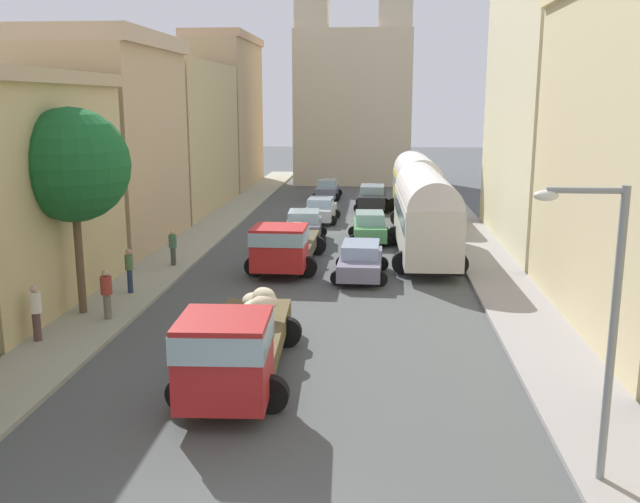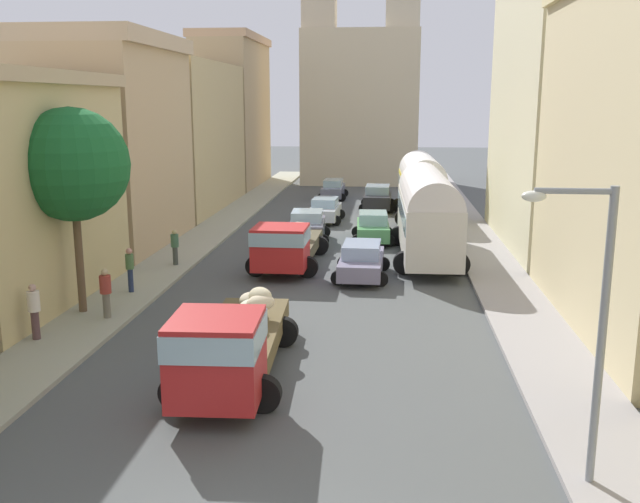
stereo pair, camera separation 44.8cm
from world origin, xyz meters
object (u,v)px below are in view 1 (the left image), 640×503
object	(u,v)px
car_2	(327,189)
parked_bus_0	(425,210)
cargo_truck_0	(236,343)
car_5	(372,197)
parked_bus_1	(416,184)
cargo_truck_1	(285,244)
car_4	(370,227)
pedestrian_3	(107,293)
car_0	(304,226)
car_3	(361,260)
pedestrian_0	(129,269)
pedestrian_1	(173,247)
car_1	(321,210)
pedestrian_2	(36,311)
streetlamp_near	(602,310)

from	to	relation	value
car_2	parked_bus_0	bearing A→B (deg)	-73.49
cargo_truck_0	car_5	size ratio (longest dim) A/B	1.76
parked_bus_1	cargo_truck_1	world-z (taller)	parked_bus_1
car_4	pedestrian_3	distance (m)	16.83
car_2	cargo_truck_0	bearing A→B (deg)	-89.82
car_0	car_3	world-z (taller)	car_0
parked_bus_0	car_3	size ratio (longest dim) A/B	2.28
cargo_truck_0	pedestrian_0	distance (m)	10.09
car_0	pedestrian_1	world-z (taller)	pedestrian_1
car_0	car_2	xyz separation A→B (m)	(0.11, 16.34, -0.07)
car_3	car_2	bearing A→B (deg)	97.26
parked_bus_1	car_5	size ratio (longest dim) A/B	1.87
car_1	pedestrian_2	distance (m)	23.68
pedestrian_1	parked_bus_0	bearing A→B (deg)	14.06
cargo_truck_0	pedestrian_2	size ratio (longest dim) A/B	4.12
cargo_truck_0	pedestrian_0	bearing A→B (deg)	124.67
cargo_truck_1	car_5	bearing A→B (deg)	78.15
cargo_truck_0	car_0	bearing A→B (deg)	90.67
car_1	pedestrian_1	world-z (taller)	pedestrian_1
car_1	car_5	bearing A→B (deg)	59.13
car_3	pedestrian_2	world-z (taller)	pedestrian_2
car_1	car_3	world-z (taller)	car_3
car_1	pedestrian_0	bearing A→B (deg)	-109.00
car_5	pedestrian_1	xyz separation A→B (m)	(-8.68, -17.77, 0.15)
parked_bus_1	cargo_truck_1	bearing A→B (deg)	-114.75
pedestrian_2	car_2	bearing A→B (deg)	78.68
car_0	car_5	xyz separation A→B (m)	(3.51, 11.34, 0.01)
pedestrian_0	pedestrian_3	xyz separation A→B (m)	(0.35, -3.20, -0.04)
streetlamp_near	pedestrian_1	bearing A→B (deg)	127.69
car_1	pedestrian_2	xyz separation A→B (m)	(-6.86, -22.66, 0.32)
parked_bus_1	pedestrian_1	bearing A→B (deg)	-129.04
pedestrian_1	streetlamp_near	size ratio (longest dim) A/B	0.29
cargo_truck_0	pedestrian_3	xyz separation A→B (m)	(-5.38, 5.09, -0.22)
car_4	pedestrian_0	xyz separation A→B (m)	(-8.95, -11.27, 0.30)
parked_bus_1	car_3	distance (m)	15.48
car_4	car_5	distance (m)	11.10
pedestrian_2	streetlamp_near	distance (m)	16.06
car_3	pedestrian_3	size ratio (longest dim) A/B	2.38
cargo_truck_1	car_1	bearing A→B (deg)	87.29
car_2	pedestrian_1	distance (m)	23.37
cargo_truck_0	car_3	bearing A→B (deg)	76.21
cargo_truck_0	car_1	distance (m)	25.46
car_4	pedestrian_1	distance (m)	10.89
cargo_truck_0	car_0	world-z (taller)	cargo_truck_0
car_0	car_4	world-z (taller)	car_0
parked_bus_1	car_2	bearing A→B (deg)	125.23
car_3	pedestrian_0	world-z (taller)	pedestrian_0
car_0	car_1	bearing A→B (deg)	86.28
car_4	pedestrian_2	world-z (taller)	pedestrian_2
cargo_truck_1	parked_bus_1	bearing A→B (deg)	65.25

